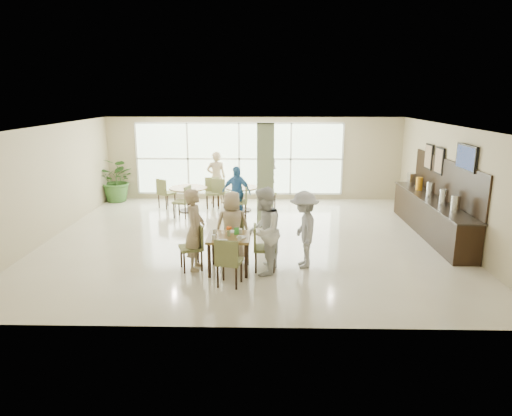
{
  "coord_description": "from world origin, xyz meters",
  "views": [
    {
      "loc": [
        0.42,
        -10.95,
        3.54
      ],
      "look_at": [
        0.2,
        -1.2,
        1.1
      ],
      "focal_mm": 32.0,
      "sensor_mm": 36.0,
      "label": 1
    }
  ],
  "objects_px": {
    "round_table_left": "(188,193)",
    "buffet_counter": "(432,213)",
    "potted_plant": "(117,180)",
    "teen_right": "(264,231)",
    "adult_standing": "(216,178)",
    "teen_far": "(232,226)",
    "main_table": "(229,241)",
    "round_table_right": "(242,193)",
    "teen_left": "(195,230)",
    "adult_b": "(268,183)",
    "adult_a": "(236,192)",
    "teen_standing": "(304,229)"
  },
  "relations": [
    {
      "from": "teen_far",
      "to": "adult_b",
      "type": "height_order",
      "value": "adult_b"
    },
    {
      "from": "round_table_right",
      "to": "adult_a",
      "type": "bearing_deg",
      "value": -96.78
    },
    {
      "from": "teen_far",
      "to": "adult_standing",
      "type": "xyz_separation_m",
      "value": [
        -0.92,
        5.31,
        0.1
      ]
    },
    {
      "from": "potted_plant",
      "to": "adult_a",
      "type": "xyz_separation_m",
      "value": [
        4.14,
        -2.01,
        0.02
      ]
    },
    {
      "from": "potted_plant",
      "to": "adult_b",
      "type": "relative_size",
      "value": 0.85
    },
    {
      "from": "potted_plant",
      "to": "teen_left",
      "type": "xyz_separation_m",
      "value": [
        3.55,
        -6.08,
        0.11
      ]
    },
    {
      "from": "teen_right",
      "to": "adult_a",
      "type": "distance_m",
      "value": 4.35
    },
    {
      "from": "main_table",
      "to": "round_table_right",
      "type": "bearing_deg",
      "value": 90.14
    },
    {
      "from": "buffet_counter",
      "to": "adult_a",
      "type": "distance_m",
      "value": 5.37
    },
    {
      "from": "teen_far",
      "to": "adult_b",
      "type": "bearing_deg",
      "value": -102.87
    },
    {
      "from": "teen_left",
      "to": "teen_far",
      "type": "relative_size",
      "value": 1.11
    },
    {
      "from": "teen_left",
      "to": "adult_standing",
      "type": "height_order",
      "value": "adult_standing"
    },
    {
      "from": "round_table_left",
      "to": "round_table_right",
      "type": "height_order",
      "value": "same"
    },
    {
      "from": "main_table",
      "to": "teen_left",
      "type": "distance_m",
      "value": 0.74
    },
    {
      "from": "buffet_counter",
      "to": "teen_right",
      "type": "relative_size",
      "value": 2.65
    },
    {
      "from": "teen_left",
      "to": "teen_standing",
      "type": "relative_size",
      "value": 1.05
    },
    {
      "from": "teen_standing",
      "to": "adult_a",
      "type": "relative_size",
      "value": 1.06
    },
    {
      "from": "adult_standing",
      "to": "adult_a",
      "type": "bearing_deg",
      "value": 104.34
    },
    {
      "from": "round_table_left",
      "to": "teen_far",
      "type": "bearing_deg",
      "value": -68.4
    },
    {
      "from": "teen_far",
      "to": "adult_a",
      "type": "distance_m",
      "value": 3.49
    },
    {
      "from": "teen_right",
      "to": "teen_standing",
      "type": "distance_m",
      "value": 0.92
    },
    {
      "from": "teen_left",
      "to": "adult_b",
      "type": "bearing_deg",
      "value": -14.33
    },
    {
      "from": "adult_a",
      "to": "adult_b",
      "type": "xyz_separation_m",
      "value": [
        0.91,
        0.81,
        0.11
      ]
    },
    {
      "from": "round_table_left",
      "to": "buffet_counter",
      "type": "distance_m",
      "value": 7.05
    },
    {
      "from": "round_table_left",
      "to": "adult_standing",
      "type": "height_order",
      "value": "adult_standing"
    },
    {
      "from": "teen_left",
      "to": "adult_standing",
      "type": "bearing_deg",
      "value": 4.6
    },
    {
      "from": "buffet_counter",
      "to": "teen_standing",
      "type": "bearing_deg",
      "value": -145.81
    },
    {
      "from": "teen_right",
      "to": "teen_standing",
      "type": "height_order",
      "value": "teen_right"
    },
    {
      "from": "potted_plant",
      "to": "adult_standing",
      "type": "bearing_deg",
      "value": -3.19
    },
    {
      "from": "round_table_right",
      "to": "teen_far",
      "type": "relative_size",
      "value": 0.68
    },
    {
      "from": "round_table_left",
      "to": "teen_far",
      "type": "xyz_separation_m",
      "value": [
        1.67,
        -4.23,
        0.17
      ]
    },
    {
      "from": "teen_far",
      "to": "teen_right",
      "type": "distance_m",
      "value": 1.05
    },
    {
      "from": "main_table",
      "to": "teen_left",
      "type": "relative_size",
      "value": 0.51
    },
    {
      "from": "teen_standing",
      "to": "adult_a",
      "type": "height_order",
      "value": "teen_standing"
    },
    {
      "from": "round_table_left",
      "to": "adult_standing",
      "type": "relative_size",
      "value": 0.68
    },
    {
      "from": "round_table_left",
      "to": "buffet_counter",
      "type": "bearing_deg",
      "value": -18.65
    },
    {
      "from": "buffet_counter",
      "to": "potted_plant",
      "type": "height_order",
      "value": "buffet_counter"
    },
    {
      "from": "adult_a",
      "to": "adult_standing",
      "type": "xyz_separation_m",
      "value": [
        -0.78,
        1.82,
        0.1
      ]
    },
    {
      "from": "teen_right",
      "to": "adult_b",
      "type": "height_order",
      "value": "teen_right"
    },
    {
      "from": "round_table_right",
      "to": "adult_a",
      "type": "distance_m",
      "value": 0.89
    },
    {
      "from": "round_table_left",
      "to": "teen_standing",
      "type": "height_order",
      "value": "teen_standing"
    },
    {
      "from": "teen_standing",
      "to": "round_table_right",
      "type": "bearing_deg",
      "value": -165.87
    },
    {
      "from": "adult_a",
      "to": "teen_left",
      "type": "bearing_deg",
      "value": -78.06
    },
    {
      "from": "main_table",
      "to": "adult_a",
      "type": "relative_size",
      "value": 0.56
    },
    {
      "from": "adult_b",
      "to": "buffet_counter",
      "type": "bearing_deg",
      "value": 62.88
    },
    {
      "from": "teen_standing",
      "to": "adult_standing",
      "type": "xyz_separation_m",
      "value": [
        -2.43,
        5.71,
        0.05
      ]
    },
    {
      "from": "teen_left",
      "to": "adult_a",
      "type": "relative_size",
      "value": 1.11
    },
    {
      "from": "potted_plant",
      "to": "teen_right",
      "type": "bearing_deg",
      "value": -51.7
    },
    {
      "from": "main_table",
      "to": "adult_standing",
      "type": "relative_size",
      "value": 0.5
    },
    {
      "from": "adult_standing",
      "to": "adult_b",
      "type": "bearing_deg",
      "value": 140.13
    }
  ]
}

